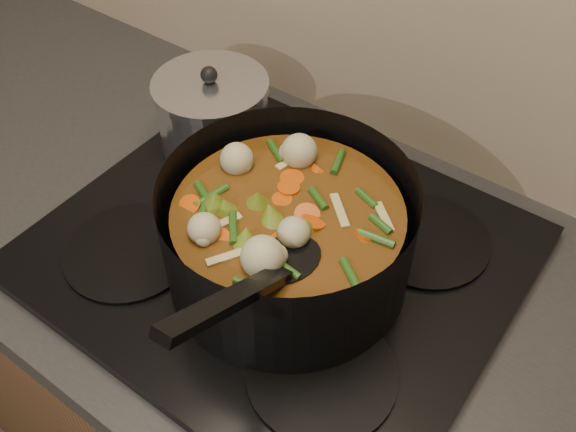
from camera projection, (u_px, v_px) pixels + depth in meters
The scene contains 4 objects.
counter at pixel (281, 406), 1.24m from camera, with size 2.64×0.64×0.91m.
stovetop at pixel (278, 250), 0.90m from camera, with size 0.62×0.54×0.03m.
stockpot at pixel (288, 237), 0.81m from camera, with size 0.36×0.44×0.23m.
saucepan at pixel (213, 114), 1.00m from camera, with size 0.18×0.18×0.15m.
Camera 1 is at (0.35, 1.47, 1.61)m, focal length 40.00 mm.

